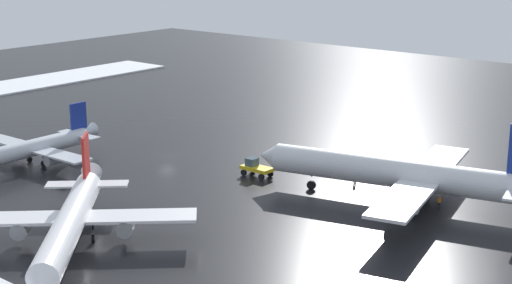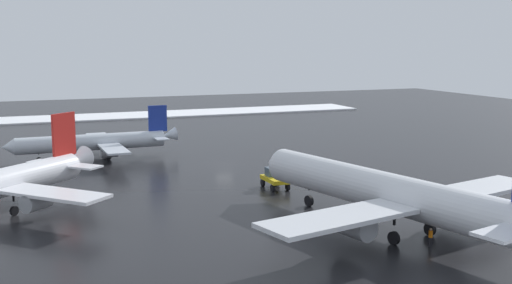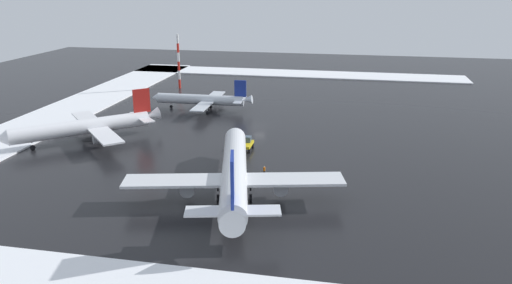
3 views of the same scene
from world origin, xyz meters
name	(u,v)px [view 2 (image 2 of 3)]	position (x,y,z in m)	size (l,w,h in m)	color
ground_plane	(224,164)	(0.00, 0.00, 0.00)	(240.00, 240.00, 0.00)	black
snow_bank_left	(136,115)	(-67.00, 0.00, 0.16)	(14.00, 116.00, 0.32)	white
airplane_parked_starboard	(394,194)	(38.92, 3.61, 3.87)	(39.06, 32.74, 11.71)	silver
airplane_foreground_jet	(96,142)	(-11.70, -17.02, 2.62)	(22.08, 26.69, 7.94)	silver
pushback_tug	(274,178)	(17.09, 0.72, 1.28)	(4.61, 2.31, 2.50)	gold
ground_crew_beside_wing	(369,199)	(29.84, 6.59, 0.97)	(0.36, 0.36, 1.71)	black
ground_crew_mid_apron	(431,236)	(43.45, 4.49, 0.97)	(0.36, 0.36, 1.71)	black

